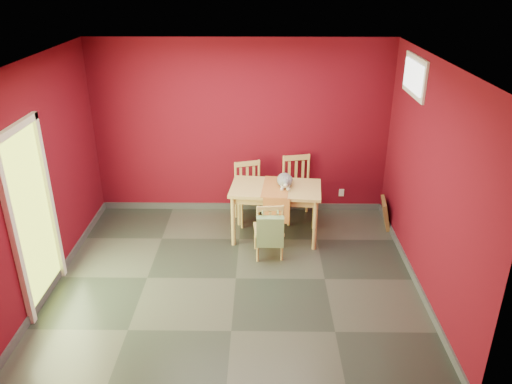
{
  "coord_description": "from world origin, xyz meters",
  "views": [
    {
      "loc": [
        0.32,
        -5.29,
        3.6
      ],
      "look_at": [
        0.25,
        0.45,
        1.0
      ],
      "focal_mm": 35.0,
      "sensor_mm": 36.0,
      "label": 1
    }
  ],
  "objects_px": {
    "dining_table": "(276,193)",
    "picture_frame": "(385,213)",
    "cat": "(285,178)",
    "chair_far_right": "(298,188)",
    "chair_far_left": "(250,192)",
    "tote_bag": "(270,232)",
    "chair_near": "(269,229)"
  },
  "relations": [
    {
      "from": "tote_bag",
      "to": "picture_frame",
      "type": "bearing_deg",
      "value": 32.12
    },
    {
      "from": "tote_bag",
      "to": "cat",
      "type": "height_order",
      "value": "cat"
    },
    {
      "from": "dining_table",
      "to": "cat",
      "type": "relative_size",
      "value": 2.91
    },
    {
      "from": "dining_table",
      "to": "chair_far_left",
      "type": "distance_m",
      "value": 0.67
    },
    {
      "from": "chair_far_left",
      "to": "cat",
      "type": "xyz_separation_m",
      "value": [
        0.51,
        -0.45,
        0.43
      ]
    },
    {
      "from": "chair_far_right",
      "to": "picture_frame",
      "type": "xyz_separation_m",
      "value": [
        1.31,
        -0.27,
        -0.29
      ]
    },
    {
      "from": "cat",
      "to": "picture_frame",
      "type": "bearing_deg",
      "value": 39.5
    },
    {
      "from": "chair_near",
      "to": "cat",
      "type": "bearing_deg",
      "value": 69.61
    },
    {
      "from": "chair_near",
      "to": "tote_bag",
      "type": "distance_m",
      "value": 0.22
    },
    {
      "from": "dining_table",
      "to": "tote_bag",
      "type": "bearing_deg",
      "value": -96.57
    },
    {
      "from": "tote_bag",
      "to": "dining_table",
      "type": "bearing_deg",
      "value": 83.43
    },
    {
      "from": "cat",
      "to": "dining_table",
      "type": "bearing_deg",
      "value": -124.6
    },
    {
      "from": "picture_frame",
      "to": "chair_far_right",
      "type": "bearing_deg",
      "value": 168.48
    },
    {
      "from": "chair_far_left",
      "to": "cat",
      "type": "height_order",
      "value": "cat"
    },
    {
      "from": "dining_table",
      "to": "picture_frame",
      "type": "distance_m",
      "value": 1.77
    },
    {
      "from": "chair_near",
      "to": "cat",
      "type": "height_order",
      "value": "cat"
    },
    {
      "from": "dining_table",
      "to": "tote_bag",
      "type": "distance_m",
      "value": 0.78
    },
    {
      "from": "chair_far_left",
      "to": "picture_frame",
      "type": "distance_m",
      "value": 2.07
    },
    {
      "from": "chair_far_right",
      "to": "tote_bag",
      "type": "height_order",
      "value": "chair_far_right"
    },
    {
      "from": "chair_near",
      "to": "picture_frame",
      "type": "relative_size",
      "value": 1.87
    },
    {
      "from": "chair_far_right",
      "to": "chair_near",
      "type": "distance_m",
      "value": 1.26
    },
    {
      "from": "chair_far_left",
      "to": "picture_frame",
      "type": "height_order",
      "value": "chair_far_left"
    },
    {
      "from": "picture_frame",
      "to": "chair_near",
      "type": "bearing_deg",
      "value": -153.05
    },
    {
      "from": "dining_table",
      "to": "cat",
      "type": "bearing_deg",
      "value": 26.62
    },
    {
      "from": "chair_far_left",
      "to": "tote_bag",
      "type": "bearing_deg",
      "value": -76.94
    },
    {
      "from": "chair_far_right",
      "to": "chair_near",
      "type": "bearing_deg",
      "value": -111.52
    },
    {
      "from": "chair_near",
      "to": "cat",
      "type": "distance_m",
      "value": 0.81
    },
    {
      "from": "dining_table",
      "to": "chair_near",
      "type": "height_order",
      "value": "chair_near"
    },
    {
      "from": "chair_far_left",
      "to": "picture_frame",
      "type": "xyz_separation_m",
      "value": [
        2.05,
        -0.16,
        -0.26
      ]
    },
    {
      "from": "dining_table",
      "to": "chair_near",
      "type": "distance_m",
      "value": 0.62
    },
    {
      "from": "chair_far_left",
      "to": "chair_far_right",
      "type": "bearing_deg",
      "value": 8.26
    },
    {
      "from": "dining_table",
      "to": "chair_far_right",
      "type": "relative_size",
      "value": 1.34
    }
  ]
}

